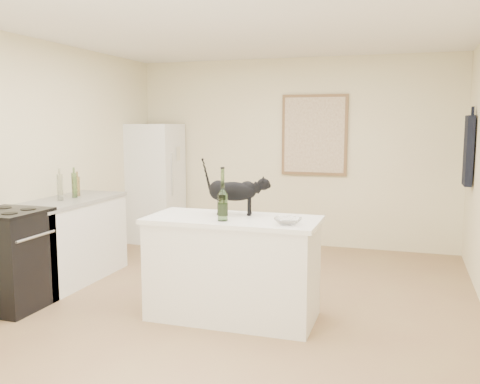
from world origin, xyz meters
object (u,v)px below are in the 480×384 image
Objects in this scene: stove at (10,261)px; fridge at (155,183)px; wine_bottle at (223,197)px; glass_bowl at (288,221)px; black_cat at (233,194)px.

stove is 2.98m from fridge.
fridge reaches higher than wine_bottle.
wine_bottle is 1.77× the size of glass_bowl.
glass_bowl is (0.56, 0.00, -0.17)m from wine_bottle.
fridge is 4.26× the size of wine_bottle.
black_cat is at bearing 151.88° from glass_bowl.
fridge is 3.14m from black_cat.
fridge reaches higher than black_cat.
glass_bowl reaches higher than stove.
wine_bottle is at bearing -100.82° from black_cat.
stove is 0.53× the size of fridge.
glass_bowl is at bearing -40.34° from black_cat.
wine_bottle is 0.58m from glass_bowl.
stove is 2.18m from black_cat.
wine_bottle reaches higher than stove.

